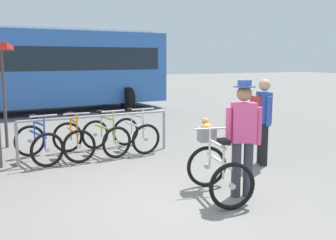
{
  "coord_description": "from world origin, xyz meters",
  "views": [
    {
      "loc": [
        -2.51,
        -4.76,
        2.04
      ],
      "look_at": [
        0.26,
        1.27,
        1.0
      ],
      "focal_mm": 42.79,
      "sensor_mm": 36.0,
      "label": 1
    }
  ],
  "objects_px": {
    "racked_bike_blue": "(38,143)",
    "pedestrian_with_backpack": "(262,116)",
    "racked_bike_orange": "(73,140)",
    "racked_bike_white": "(135,134)",
    "racked_bike_lime": "(105,137)",
    "person_with_featured_bike": "(243,134)",
    "featured_bicycle": "(216,163)",
    "bus_distant": "(32,66)"
  },
  "relations": [
    {
      "from": "racked_bike_white",
      "to": "bus_distant",
      "type": "xyz_separation_m",
      "value": [
        -1.33,
        7.33,
        1.37
      ]
    },
    {
      "from": "featured_bicycle",
      "to": "racked_bike_lime",
      "type": "bearing_deg",
      "value": 103.43
    },
    {
      "from": "racked_bike_white",
      "to": "person_with_featured_bike",
      "type": "distance_m",
      "value": 3.59
    },
    {
      "from": "racked_bike_white",
      "to": "bus_distant",
      "type": "relative_size",
      "value": 0.12
    },
    {
      "from": "racked_bike_blue",
      "to": "bus_distant",
      "type": "distance_m",
      "value": 7.66
    },
    {
      "from": "featured_bicycle",
      "to": "pedestrian_with_backpack",
      "type": "xyz_separation_m",
      "value": [
        1.7,
        1.11,
        0.45
      ]
    },
    {
      "from": "racked_bike_blue",
      "to": "racked_bike_white",
      "type": "height_order",
      "value": "same"
    },
    {
      "from": "racked_bike_blue",
      "to": "pedestrian_with_backpack",
      "type": "distance_m",
      "value": 4.4
    },
    {
      "from": "pedestrian_with_backpack",
      "to": "racked_bike_white",
      "type": "bearing_deg",
      "value": 129.24
    },
    {
      "from": "racked_bike_lime",
      "to": "person_with_featured_bike",
      "type": "xyz_separation_m",
      "value": [
        1.08,
        -3.47,
        0.58
      ]
    },
    {
      "from": "racked_bike_lime",
      "to": "pedestrian_with_backpack",
      "type": "height_order",
      "value": "pedestrian_with_backpack"
    },
    {
      "from": "featured_bicycle",
      "to": "racked_bike_blue",
      "type": "bearing_deg",
      "value": 124.77
    },
    {
      "from": "pedestrian_with_backpack",
      "to": "racked_bike_orange",
      "type": "bearing_deg",
      "value": 146.92
    },
    {
      "from": "racked_bike_lime",
      "to": "bus_distant",
      "type": "relative_size",
      "value": 0.12
    },
    {
      "from": "featured_bicycle",
      "to": "racked_bike_white",
      "type": "bearing_deg",
      "value": 91.28
    },
    {
      "from": "racked_bike_lime",
      "to": "pedestrian_with_backpack",
      "type": "xyz_separation_m",
      "value": [
        2.47,
        -2.12,
        0.57
      ]
    },
    {
      "from": "featured_bicycle",
      "to": "bus_distant",
      "type": "bearing_deg",
      "value": 97.55
    },
    {
      "from": "racked_bike_lime",
      "to": "bus_distant",
      "type": "bearing_deg",
      "value": 94.93
    },
    {
      "from": "racked_bike_orange",
      "to": "racked_bike_lime",
      "type": "height_order",
      "value": "same"
    },
    {
      "from": "racked_bike_blue",
      "to": "pedestrian_with_backpack",
      "type": "height_order",
      "value": "pedestrian_with_backpack"
    },
    {
      "from": "racked_bike_orange",
      "to": "pedestrian_with_backpack",
      "type": "height_order",
      "value": "pedestrian_with_backpack"
    },
    {
      "from": "racked_bike_orange",
      "to": "racked_bike_lime",
      "type": "distance_m",
      "value": 0.7
    },
    {
      "from": "racked_bike_orange",
      "to": "racked_bike_white",
      "type": "xyz_separation_m",
      "value": [
        1.4,
        0.11,
        -0.0
      ]
    },
    {
      "from": "racked_bike_lime",
      "to": "featured_bicycle",
      "type": "height_order",
      "value": "featured_bicycle"
    },
    {
      "from": "racked_bike_lime",
      "to": "racked_bike_blue",
      "type": "bearing_deg",
      "value": -175.55
    },
    {
      "from": "racked_bike_blue",
      "to": "racked_bike_white",
      "type": "xyz_separation_m",
      "value": [
        2.09,
        0.16,
        0.0
      ]
    },
    {
      "from": "racked_bike_white",
      "to": "featured_bicycle",
      "type": "relative_size",
      "value": 0.94
    },
    {
      "from": "racked_bike_lime",
      "to": "racked_bike_white",
      "type": "height_order",
      "value": "same"
    },
    {
      "from": "person_with_featured_bike",
      "to": "pedestrian_with_backpack",
      "type": "distance_m",
      "value": 1.94
    },
    {
      "from": "person_with_featured_bike",
      "to": "racked_bike_orange",
      "type": "bearing_deg",
      "value": 117.54
    },
    {
      "from": "racked_bike_blue",
      "to": "featured_bicycle",
      "type": "bearing_deg",
      "value": -55.23
    },
    {
      "from": "racked_bike_blue",
      "to": "racked_bike_orange",
      "type": "relative_size",
      "value": 1.06
    },
    {
      "from": "featured_bicycle",
      "to": "pedestrian_with_backpack",
      "type": "distance_m",
      "value": 2.08
    },
    {
      "from": "racked_bike_blue",
      "to": "pedestrian_with_backpack",
      "type": "xyz_separation_m",
      "value": [
        3.87,
        -2.01,
        0.57
      ]
    },
    {
      "from": "racked_bike_blue",
      "to": "person_with_featured_bike",
      "type": "xyz_separation_m",
      "value": [
        2.48,
        -3.36,
        0.58
      ]
    },
    {
      "from": "racked_bike_lime",
      "to": "bus_distant",
      "type": "xyz_separation_m",
      "value": [
        -0.64,
        7.39,
        1.37
      ]
    },
    {
      "from": "racked_bike_white",
      "to": "pedestrian_with_backpack",
      "type": "height_order",
      "value": "pedestrian_with_backpack"
    },
    {
      "from": "racked_bike_white",
      "to": "bus_distant",
      "type": "distance_m",
      "value": 7.58
    },
    {
      "from": "racked_bike_orange",
      "to": "pedestrian_with_backpack",
      "type": "bearing_deg",
      "value": -33.08
    },
    {
      "from": "featured_bicycle",
      "to": "person_with_featured_bike",
      "type": "height_order",
      "value": "person_with_featured_bike"
    },
    {
      "from": "featured_bicycle",
      "to": "bus_distant",
      "type": "height_order",
      "value": "bus_distant"
    },
    {
      "from": "racked_bike_lime",
      "to": "featured_bicycle",
      "type": "distance_m",
      "value": 3.32
    }
  ]
}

